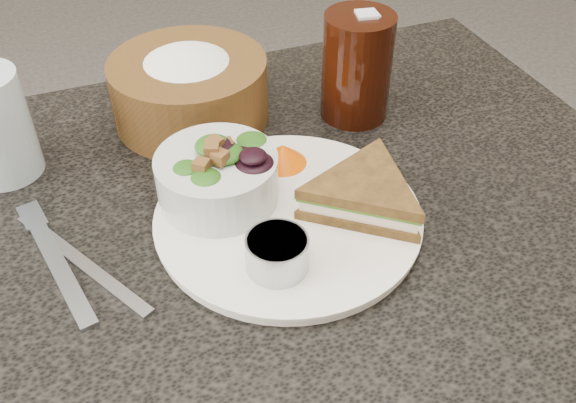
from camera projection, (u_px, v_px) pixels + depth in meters
The scene contains 10 objects.
dining_table at pixel (250, 403), 0.96m from camera, with size 1.00×0.70×0.75m, color black.
dinner_plate at pixel (288, 218), 0.70m from camera, with size 0.29×0.29×0.01m, color white.
sandwich at pixel (365, 194), 0.69m from camera, with size 0.16×0.16×0.04m, color brown, non-canonical shape.
salad_bowl at pixel (217, 171), 0.69m from camera, with size 0.13×0.13×0.08m, color #BAC1BE, non-canonical shape.
dressing_ramekin at pixel (277, 254), 0.63m from camera, with size 0.06×0.06×0.04m, color #A5AAAF.
orange_wedge at pixel (283, 154), 0.76m from camera, with size 0.06×0.06×0.03m, color #E65300.
fork at pixel (59, 267), 0.65m from camera, with size 0.02×0.18×0.00m, color #A1A7B0.
knife at pixel (81, 262), 0.66m from camera, with size 0.01×0.21×0.00m, color #9C9DA0.
bread_basket at pixel (189, 80), 0.83m from camera, with size 0.20×0.20×0.12m, color brown, non-canonical shape.
cola_glass at pixel (357, 63), 0.82m from camera, with size 0.09×0.09×0.15m, color black, non-canonical shape.
Camera 1 is at (-0.14, -0.51, 1.23)m, focal length 40.00 mm.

